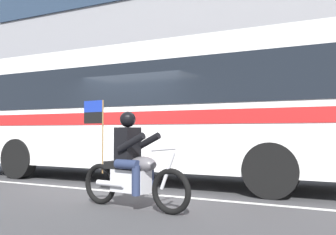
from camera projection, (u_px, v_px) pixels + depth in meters
The scene contains 7 objects.
ground_plane at pixel (130, 188), 8.34m from camera, with size 60.00×60.00×0.00m, color #3D3D3F.
sidewalk_curb at pixel (212, 165), 12.89m from camera, with size 28.00×3.80×0.15m, color #A39E93.
lane_center_stripe at pixel (115, 191), 7.81m from camera, with size 26.60×0.14×0.01m, color silver.
office_building_facade at pixel (231, 22), 15.12m from camera, with size 28.00×0.89×11.20m.
transit_bus at pixel (156, 106), 9.48m from camera, with size 11.19×2.63×3.22m.
motorcycle_with_rider at pixel (132, 167), 6.08m from camera, with size 2.18×0.67×1.78m.
fire_hydrant at pixel (276, 156), 11.05m from camera, with size 0.22×0.30×0.75m.
Camera 1 is at (4.55, -7.10, 1.24)m, focal length 40.56 mm.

